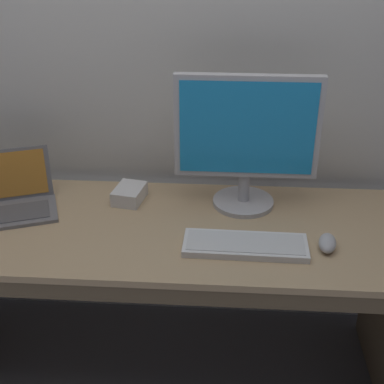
{
  "coord_description": "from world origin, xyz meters",
  "views": [
    {
      "loc": [
        0.23,
        -1.63,
        1.72
      ],
      "look_at": [
        0.12,
        0.0,
        0.85
      ],
      "focal_mm": 49.82,
      "sensor_mm": 36.0,
      "label": 1
    }
  ],
  "objects_px": {
    "external_drive_box": "(129,194)",
    "wired_keyboard": "(245,245)",
    "external_monitor": "(247,138)",
    "computer_mouse": "(327,243)",
    "laptop_space_gray": "(7,202)"
  },
  "relations": [
    {
      "from": "external_drive_box",
      "to": "wired_keyboard",
      "type": "bearing_deg",
      "value": -34.37
    },
    {
      "from": "external_monitor",
      "to": "computer_mouse",
      "type": "height_order",
      "value": "external_monitor"
    },
    {
      "from": "computer_mouse",
      "to": "external_drive_box",
      "type": "distance_m",
      "value": 0.77
    },
    {
      "from": "computer_mouse",
      "to": "laptop_space_gray",
      "type": "bearing_deg",
      "value": -179.07
    },
    {
      "from": "laptop_space_gray",
      "to": "computer_mouse",
      "type": "xyz_separation_m",
      "value": [
        1.16,
        -0.17,
        -0.02
      ]
    },
    {
      "from": "wired_keyboard",
      "to": "computer_mouse",
      "type": "relative_size",
      "value": 3.82
    },
    {
      "from": "external_drive_box",
      "to": "laptop_space_gray",
      "type": "bearing_deg",
      "value": -165.53
    },
    {
      "from": "computer_mouse",
      "to": "external_drive_box",
      "type": "xyz_separation_m",
      "value": [
        -0.72,
        0.29,
        0.01
      ]
    },
    {
      "from": "laptop_space_gray",
      "to": "external_drive_box",
      "type": "xyz_separation_m",
      "value": [
        0.44,
        0.11,
        -0.01
      ]
    },
    {
      "from": "laptop_space_gray",
      "to": "external_drive_box",
      "type": "distance_m",
      "value": 0.46
    },
    {
      "from": "external_monitor",
      "to": "external_drive_box",
      "type": "height_order",
      "value": "external_monitor"
    },
    {
      "from": "external_monitor",
      "to": "external_drive_box",
      "type": "distance_m",
      "value": 0.51
    },
    {
      "from": "laptop_space_gray",
      "to": "wired_keyboard",
      "type": "xyz_separation_m",
      "value": [
        0.89,
        -0.19,
        -0.03
      ]
    },
    {
      "from": "external_monitor",
      "to": "wired_keyboard",
      "type": "relative_size",
      "value": 1.24
    },
    {
      "from": "wired_keyboard",
      "to": "external_monitor",
      "type": "bearing_deg",
      "value": 90.4
    }
  ]
}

